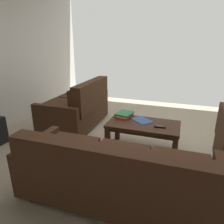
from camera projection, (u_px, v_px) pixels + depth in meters
ground_plane at (143, 155)px, 3.02m from camera, size 5.52×5.79×0.01m
sofa_main at (115, 175)px, 2.02m from camera, size 2.04×0.82×0.78m
loveseat_near at (78, 108)px, 3.92m from camera, size 0.90×1.42×0.92m
coffee_table at (143, 128)px, 3.01m from camera, size 1.05×0.57×0.46m
book_stack at (124, 115)px, 3.23m from camera, size 0.27×0.33×0.07m
tv_remote at (160, 127)px, 2.83m from camera, size 0.16×0.05×0.02m
loose_magazine at (142, 120)px, 3.09m from camera, size 0.37×0.36×0.01m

